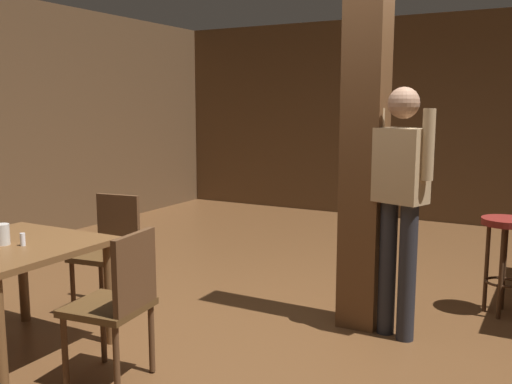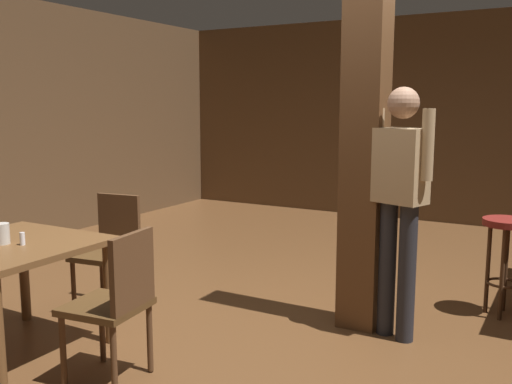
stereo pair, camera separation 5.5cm
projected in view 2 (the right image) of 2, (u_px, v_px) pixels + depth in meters
ground_plane at (301, 334)px, 4.03m from camera, size 10.80×10.80×0.00m
wall_back at (443, 120)px, 7.69m from camera, size 8.00×0.10×2.80m
pillar at (365, 134)px, 3.99m from camera, size 0.28×0.28×2.80m
dining_table at (10, 260)px, 3.64m from camera, size 0.99×0.99×0.73m
chair_north at (111, 246)px, 4.47m from camera, size 0.47×0.47×0.89m
chair_east at (117, 299)px, 3.26m from camera, size 0.47×0.47×0.89m
napkin_cup at (2, 234)px, 3.58m from camera, size 0.09×0.09×0.13m
salt_shaker at (22, 239)px, 3.56m from camera, size 0.03×0.03×0.08m
standing_person at (400, 195)px, 3.83m from camera, size 0.47×0.30×1.72m
bar_stool_near at (506, 243)px, 4.30m from camera, size 0.35×0.35×0.75m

